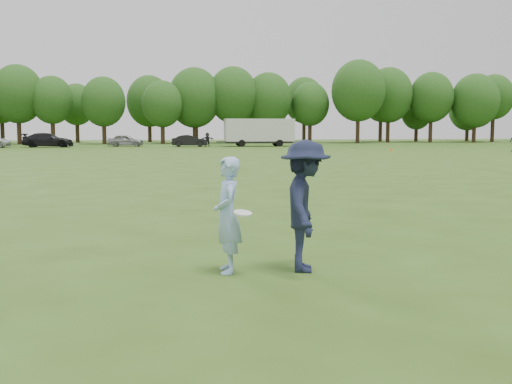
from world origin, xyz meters
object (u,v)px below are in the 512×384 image
thrower (228,215)px  field_cone (391,149)px  player_far_d (207,140)px  defender (305,206)px  car_d (48,140)px  cargo_trailer (259,131)px  car_e (126,141)px  car_f (189,141)px

thrower → field_cone: bearing=154.0°
player_far_d → field_cone: bearing=-43.9°
defender → thrower: bearing=99.0°
car_d → cargo_trailer: cargo_trailer is taller
car_d → field_cone: car_d is taller
defender → cargo_trailer: (9.33, 60.33, 0.78)m
car_e → player_far_d: bearing=-94.0°
player_far_d → car_f: size_ratio=0.40×
player_far_d → cargo_trailer: size_ratio=0.18×
thrower → player_far_d: 60.49m
car_d → car_f: 15.65m
thrower → cargo_trailer: 61.16m
thrower → car_f: (2.38, 59.63, -0.19)m
car_e → field_cone: car_e is taller
car_e → car_f: car_e is taller
car_f → thrower: bearing=179.0°
field_cone → cargo_trailer: 18.38m
defender → field_cone: size_ratio=6.60×
car_e → cargo_trailer: 15.45m
player_far_d → field_cone: player_far_d is taller
player_far_d → field_cone: size_ratio=5.41×
car_f → field_cone: bearing=-127.5°
defender → field_cone: bearing=-10.2°
player_far_d → field_cone: 22.27m
car_f → cargo_trailer: bearing=-84.3°
defender → cargo_trailer: size_ratio=0.22×
car_d → field_cone: 37.32m
car_e → cargo_trailer: (15.33, -1.61, 1.08)m
car_d → field_cone: (33.81, -15.78, -0.64)m
car_d → car_e: car_d is taller
defender → car_f: 59.73m
thrower → defender: bearing=84.4°
defender → cargo_trailer: 61.06m
player_far_d → cargo_trailer: bearing=-1.1°
thrower → car_d: bearing=-169.1°
car_f → cargo_trailer: 8.21m
defender → car_f: bearing=12.0°
car_f → field_cone: (18.20, -14.66, -0.52)m
thrower → car_e: size_ratio=0.43×
thrower → field_cone: 49.46m
thrower → player_far_d: size_ratio=1.07×
car_e → cargo_trailer: bearing=-90.7°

